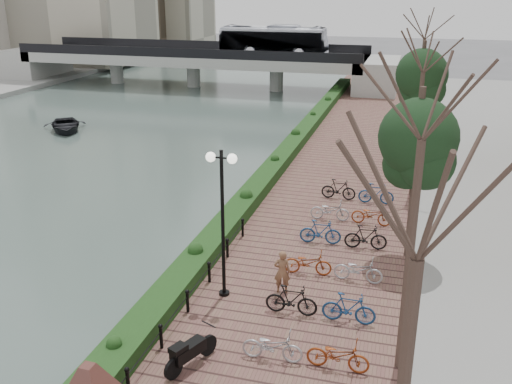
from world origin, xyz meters
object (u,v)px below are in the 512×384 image
at_px(lamppost, 222,194).
at_px(pedestrian, 282,272).
at_px(motorcycle, 191,350).
at_px(boat, 65,125).

bearing_deg(lamppost, pedestrian, 20.78).
relative_size(lamppost, pedestrian, 3.30).
height_order(lamppost, motorcycle, lamppost).
relative_size(lamppost, boat, 1.16).
distance_m(lamppost, pedestrian, 3.47).
bearing_deg(boat, pedestrian, -77.79).
height_order(lamppost, boat, lamppost).
xyz_separation_m(lamppost, motorcycle, (0.37, -3.87, -3.12)).
relative_size(lamppost, motorcycle, 3.10).
xyz_separation_m(lamppost, pedestrian, (1.83, 0.69, -2.86)).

